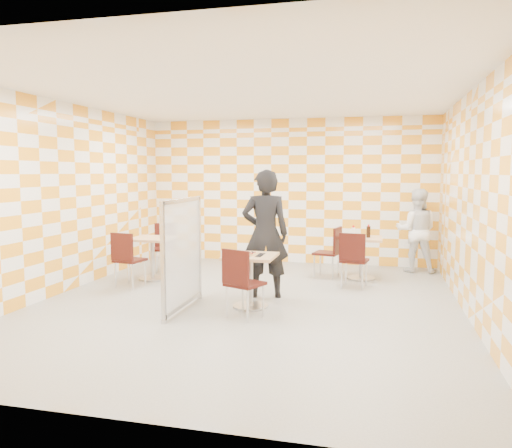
{
  "coord_description": "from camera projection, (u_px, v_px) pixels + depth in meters",
  "views": [
    {
      "loc": [
        1.81,
        -6.81,
        1.91
      ],
      "look_at": [
        0.1,
        0.2,
        1.15
      ],
      "focal_mm": 35.0,
      "sensor_mm": 36.0,
      "label": 1
    }
  ],
  "objects": [
    {
      "name": "second_table",
      "position": [
        362.0,
        251.0,
        8.86
      ],
      "size": [
        0.7,
        0.7,
        0.75
      ],
      "color": "tan",
      "rests_on": "ground"
    },
    {
      "name": "chair_main_front",
      "position": [
        241.0,
        278.0,
        6.42
      ],
      "size": [
        0.55,
        0.56,
        0.92
      ],
      "color": "#370F0B",
      "rests_on": "ground"
    },
    {
      "name": "main_table",
      "position": [
        250.0,
        272.0,
        7.0
      ],
      "size": [
        0.7,
        0.7,
        0.75
      ],
      "color": "tan",
      "rests_on": "ground"
    },
    {
      "name": "man_dark",
      "position": [
        265.0,
        234.0,
        7.55
      ],
      "size": [
        0.8,
        0.62,
        1.94
      ],
      "primitive_type": "imported",
      "rotation": [
        0.0,
        0.0,
        3.38
      ],
      "color": "black",
      "rests_on": "ground"
    },
    {
      "name": "chair_second_side",
      "position": [
        332.0,
        248.0,
        8.91
      ],
      "size": [
        0.51,
        0.5,
        0.92
      ],
      "color": "#370F0B",
      "rests_on": "ground"
    },
    {
      "name": "pizza_on_foil",
      "position": [
        250.0,
        254.0,
        6.96
      ],
      "size": [
        0.4,
        0.4,
        0.04
      ],
      "color": "silver",
      "rests_on": "main_table"
    },
    {
      "name": "sport_bottle",
      "position": [
        353.0,
        232.0,
        8.95
      ],
      "size": [
        0.06,
        0.06,
        0.2
      ],
      "color": "white",
      "rests_on": "second_table"
    },
    {
      "name": "room_shell",
      "position": [
        255.0,
        199.0,
        7.58
      ],
      "size": [
        7.0,
        7.0,
        7.0
      ],
      "color": "#989892",
      "rests_on": "ground"
    },
    {
      "name": "chair_second_front",
      "position": [
        353.0,
        256.0,
        8.12
      ],
      "size": [
        0.48,
        0.49,
        0.92
      ],
      "color": "#370F0B",
      "rests_on": "ground"
    },
    {
      "name": "partition",
      "position": [
        183.0,
        254.0,
        6.84
      ],
      "size": [
        0.08,
        1.38,
        1.55
      ],
      "color": "white",
      "rests_on": "ground"
    },
    {
      "name": "chair_empty_far",
      "position": [
        166.0,
        243.0,
        9.54
      ],
      "size": [
        0.55,
        0.55,
        0.92
      ],
      "color": "#370F0B",
      "rests_on": "ground"
    },
    {
      "name": "soda_bottle",
      "position": [
        368.0,
        232.0,
        8.81
      ],
      "size": [
        0.07,
        0.07,
        0.23
      ],
      "color": "black",
      "rests_on": "second_table"
    },
    {
      "name": "man_white",
      "position": [
        416.0,
        231.0,
        9.47
      ],
      "size": [
        0.8,
        0.64,
        1.59
      ],
      "primitive_type": "imported",
      "rotation": [
        0.0,
        0.0,
        3.09
      ],
      "color": "white",
      "rests_on": "ground"
    },
    {
      "name": "empty_table",
      "position": [
        152.0,
        251.0,
        8.84
      ],
      "size": [
        0.7,
        0.7,
        0.75
      ],
      "color": "tan",
      "rests_on": "ground"
    },
    {
      "name": "chair_empty_near",
      "position": [
        126.0,
        256.0,
        8.15
      ],
      "size": [
        0.48,
        0.49,
        0.92
      ],
      "color": "#370F0B",
      "rests_on": "ground"
    }
  ]
}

